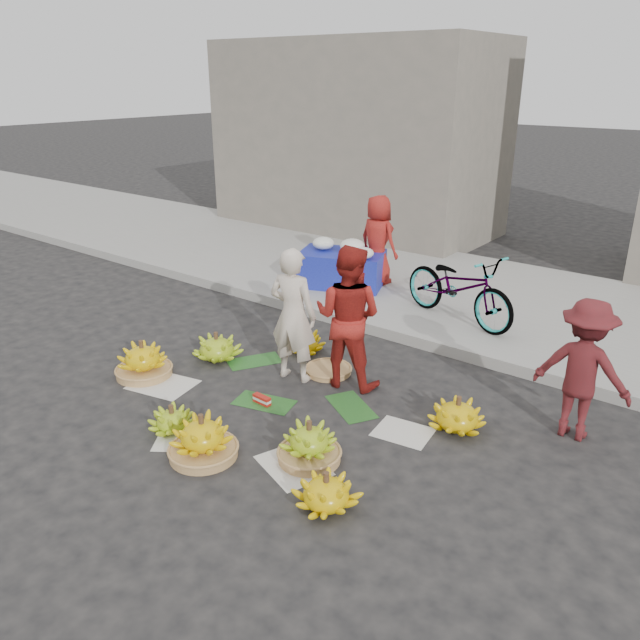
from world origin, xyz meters
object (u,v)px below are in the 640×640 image
Objects in this scene: flower_table at (342,266)px; banana_bunch_4 at (309,444)px; banana_bunch_0 at (143,361)px; vendor_cream at (293,315)px; bicycle at (459,287)px.

banana_bunch_4 is at bearing -79.11° from flower_table.
banana_bunch_0 is 0.45× the size of vendor_cream.
vendor_cream is 0.84× the size of bicycle.
banana_bunch_0 is at bearing 163.70° from bicycle.
vendor_cream is (1.44, 1.04, 0.59)m from banana_bunch_0.
vendor_cream is 1.03× the size of flower_table.
bicycle is (0.82, 2.56, -0.17)m from vendor_cream.
banana_bunch_4 is at bearing 124.05° from vendor_cream.
banana_bunch_4 is 1.80m from vendor_cream.
vendor_cream is 3.17m from flower_table.
banana_bunch_0 is 4.26m from bicycle.
flower_table reaches higher than banana_bunch_0.
banana_bunch_4 is 3.80m from bicycle.
bicycle reaches higher than banana_bunch_0.
banana_bunch_0 is 2.63m from banana_bunch_4.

